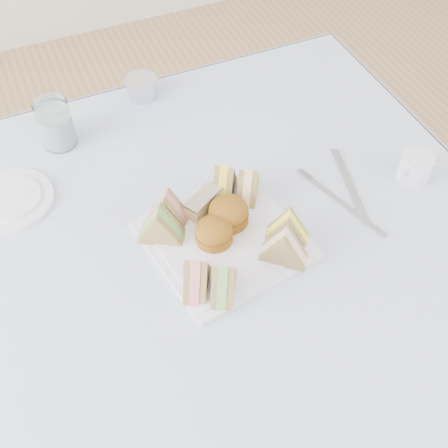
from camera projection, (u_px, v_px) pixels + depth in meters
name	position (u px, v px, depth m)	size (l,w,h in m)	color
floor	(228.00, 401.00, 1.59)	(4.00, 4.00, 0.00)	#9E7751
table	(229.00, 339.00, 1.30)	(0.90, 0.90, 0.74)	brown
tablecloth	(231.00, 242.00, 1.01)	(1.02, 1.02, 0.01)	white
serving_plate	(224.00, 239.00, 1.01)	(0.25, 0.25, 0.01)	white
sandwich_fl_a	(196.00, 273.00, 0.91)	(0.08, 0.04, 0.07)	olive
sandwich_fl_b	(224.00, 279.00, 0.91)	(0.08, 0.04, 0.07)	olive
sandwich_fr_a	(288.00, 226.00, 0.98)	(0.08, 0.04, 0.07)	olive
sandwich_fr_b	(284.00, 245.00, 0.94)	(0.08, 0.04, 0.07)	olive
sandwich_bl_a	(160.00, 224.00, 0.97)	(0.08, 0.04, 0.08)	olive
sandwich_bl_b	(167.00, 206.00, 1.00)	(0.08, 0.04, 0.07)	olive
sandwich_br_a	(248.00, 183.00, 1.04)	(0.08, 0.04, 0.07)	olive
sandwich_br_b	(224.00, 179.00, 1.05)	(0.08, 0.04, 0.07)	olive
scone_left	(214.00, 232.00, 0.98)	(0.07, 0.07, 0.05)	#A1631C
scone_right	(228.00, 213.00, 1.01)	(0.07, 0.07, 0.05)	#A1631C
pastry_slice	(203.00, 203.00, 1.03)	(0.08, 0.03, 0.04)	#E5DA8B
side_plate	(11.00, 200.00, 1.07)	(0.16, 0.16, 0.01)	white
water_glass	(56.00, 124.00, 1.14)	(0.07, 0.07, 0.10)	white
tea_strainer	(142.00, 89.00, 1.26)	(0.07, 0.07, 0.04)	silver
knife	(349.00, 184.00, 1.10)	(0.02, 0.20, 0.00)	silver
fork	(347.00, 207.00, 1.06)	(0.01, 0.19, 0.00)	silver
creamer_jug	(415.00, 168.00, 1.09)	(0.06, 0.06, 0.06)	white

